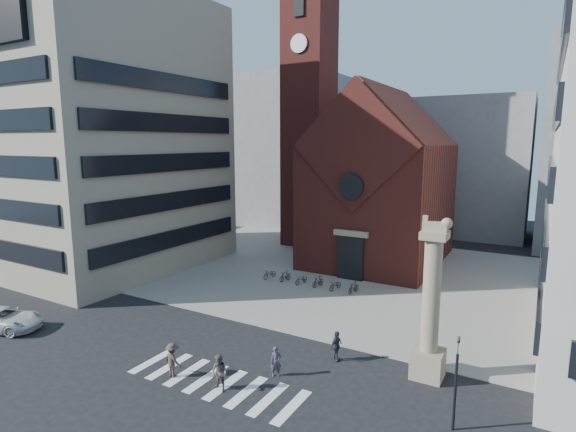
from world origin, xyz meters
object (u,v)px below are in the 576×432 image
(white_car, at_px, (2,319))
(pedestrian_1, at_px, (219,373))
(pedestrian_0, at_px, (276,362))
(pedestrian_2, at_px, (336,346))
(traffic_light, at_px, (456,381))
(scooter_0, at_px, (270,274))
(lion_column, at_px, (431,315))

(white_car, relative_size, pedestrian_1, 2.81)
(pedestrian_0, distance_m, pedestrian_2, 3.80)
(traffic_light, distance_m, scooter_0, 23.55)
(pedestrian_2, relative_size, scooter_0, 1.10)
(lion_column, distance_m, traffic_light, 4.62)
(traffic_light, height_order, pedestrian_1, traffic_light)
(pedestrian_0, relative_size, pedestrian_1, 0.87)
(pedestrian_0, height_order, scooter_0, pedestrian_0)
(traffic_light, relative_size, white_car, 0.82)
(pedestrian_0, xyz_separation_m, pedestrian_1, (-1.72, -2.63, 0.12))
(pedestrian_0, xyz_separation_m, pedestrian_2, (2.09, 3.17, 0.06))
(scooter_0, bearing_deg, pedestrian_1, -55.19)
(lion_column, relative_size, white_car, 1.64)
(lion_column, relative_size, pedestrian_2, 4.96)
(pedestrian_0, bearing_deg, pedestrian_2, 19.55)
(traffic_light, xyz_separation_m, pedestrian_0, (-9.02, 0.07, -1.47))
(pedestrian_1, bearing_deg, white_car, -170.04)
(lion_column, height_order, pedestrian_2, lion_column)
(pedestrian_1, bearing_deg, traffic_light, 19.06)
(white_car, bearing_deg, scooter_0, -48.15)
(lion_column, height_order, pedestrian_1, lion_column)
(lion_column, bearing_deg, pedestrian_1, -143.15)
(scooter_0, bearing_deg, white_car, -106.81)
(lion_column, distance_m, pedestrian_0, 8.48)
(lion_column, distance_m, pedestrian_2, 5.62)
(pedestrian_2, bearing_deg, pedestrian_1, 156.51)
(traffic_light, xyz_separation_m, pedestrian_1, (-10.74, -2.56, -1.35))
(traffic_light, bearing_deg, white_car, -172.15)
(scooter_0, bearing_deg, pedestrian_2, -33.86)
(pedestrian_0, bearing_deg, scooter_0, 86.19)
(pedestrian_0, bearing_deg, lion_column, -7.82)
(traffic_light, distance_m, pedestrian_0, 9.14)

